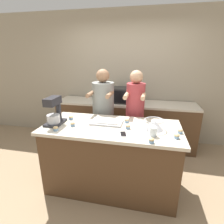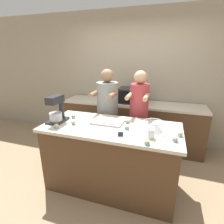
{
  "view_description": "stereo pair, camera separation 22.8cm",
  "coord_description": "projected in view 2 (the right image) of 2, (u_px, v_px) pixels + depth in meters",
  "views": [
    {
      "loc": [
        0.45,
        -2.08,
        1.84
      ],
      "look_at": [
        0.0,
        0.04,
        1.12
      ],
      "focal_mm": 28.0,
      "sensor_mm": 36.0,
      "label": 1
    },
    {
      "loc": [
        0.67,
        -2.02,
        1.84
      ],
      "look_at": [
        0.0,
        0.04,
        1.12
      ],
      "focal_mm": 28.0,
      "sensor_mm": 36.0,
      "label": 2
    }
  ],
  "objects": [
    {
      "name": "stand_mixer",
      "position": [
        57.0,
        110.0,
        2.4
      ],
      "size": [
        0.2,
        0.3,
        0.37
      ],
      "color": "#232328",
      "rests_on": "island_counter"
    },
    {
      "name": "cupcake_1",
      "position": [
        56.0,
        126.0,
        2.22
      ],
      "size": [
        0.06,
        0.06,
        0.06
      ],
      "color": "#759EC6",
      "rests_on": "island_counter"
    },
    {
      "name": "cupcake_7",
      "position": [
        127.0,
        121.0,
        2.39
      ],
      "size": [
        0.06,
        0.06,
        0.06
      ],
      "color": "#759EC6",
      "rests_on": "island_counter"
    },
    {
      "name": "cupcake_0",
      "position": [
        73.0,
        116.0,
        2.58
      ],
      "size": [
        0.06,
        0.06,
        0.06
      ],
      "color": "#759EC6",
      "rests_on": "island_counter"
    },
    {
      "name": "back_wall",
      "position": [
        136.0,
        79.0,
        3.68
      ],
      "size": [
        10.0,
        0.06,
        2.7
      ],
      "color": "gray",
      "rests_on": "ground_plane"
    },
    {
      "name": "person_left",
      "position": [
        107.0,
        115.0,
        3.01
      ],
      "size": [
        0.37,
        0.52,
        1.62
      ],
      "color": "#232328",
      "rests_on": "ground_plane"
    },
    {
      "name": "cupcake_5",
      "position": [
        73.0,
        122.0,
        2.34
      ],
      "size": [
        0.06,
        0.06,
        0.06
      ],
      "color": "#759EC6",
      "rests_on": "island_counter"
    },
    {
      "name": "cupcake_2",
      "position": [
        180.0,
        134.0,
        2.0
      ],
      "size": [
        0.06,
        0.06,
        0.06
      ],
      "color": "#759EC6",
      "rests_on": "island_counter"
    },
    {
      "name": "cupcake_6",
      "position": [
        147.0,
        142.0,
        1.81
      ],
      "size": [
        0.06,
        0.06,
        0.06
      ],
      "color": "#759EC6",
      "rests_on": "island_counter"
    },
    {
      "name": "cupcake_4",
      "position": [
        175.0,
        139.0,
        1.88
      ],
      "size": [
        0.06,
        0.06,
        0.06
      ],
      "color": "#759EC6",
      "rests_on": "island_counter"
    },
    {
      "name": "back_counter",
      "position": [
        131.0,
        124.0,
        3.65
      ],
      "size": [
        2.8,
        0.6,
        0.92
      ],
      "color": "#4C331E",
      "rests_on": "ground_plane"
    },
    {
      "name": "cupcake_3",
      "position": [
        127.0,
        127.0,
        2.18
      ],
      "size": [
        0.06,
        0.06,
        0.06
      ],
      "color": "#759EC6",
      "rests_on": "island_counter"
    },
    {
      "name": "mixing_bowl",
      "position": [
        153.0,
        126.0,
        2.12
      ],
      "size": [
        0.24,
        0.24,
        0.13
      ],
      "color": "#BCBCC1",
      "rests_on": "island_counter"
    },
    {
      "name": "drinking_glass",
      "position": [
        151.0,
        134.0,
        1.95
      ],
      "size": [
        0.08,
        0.08,
        0.11
      ],
      "color": "silver",
      "rests_on": "island_counter"
    },
    {
      "name": "island_counter",
      "position": [
        111.0,
        157.0,
        2.45
      ],
      "size": [
        1.8,
        0.83,
        0.94
      ],
      "color": "#4C331E",
      "rests_on": "ground_plane"
    },
    {
      "name": "person_right",
      "position": [
        138.0,
        117.0,
        2.85
      ],
      "size": [
        0.32,
        0.49,
        1.61
      ],
      "color": "brown",
      "rests_on": "ground_plane"
    },
    {
      "name": "microwave_oven",
      "position": [
        132.0,
        95.0,
        3.45
      ],
      "size": [
        0.52,
        0.39,
        0.29
      ],
      "color": "black",
      "rests_on": "back_counter"
    },
    {
      "name": "ground_plane",
      "position": [
        111.0,
        184.0,
        2.6
      ],
      "size": [
        16.0,
        16.0,
        0.0
      ],
      "primitive_type": "plane",
      "color": "#937A5B"
    },
    {
      "name": "cell_phone",
      "position": [
        121.0,
        135.0,
        2.04
      ],
      "size": [
        0.1,
        0.16,
        0.01
      ],
      "color": "silver",
      "rests_on": "island_counter"
    },
    {
      "name": "baking_tray",
      "position": [
        107.0,
        122.0,
        2.4
      ],
      "size": [
        0.42,
        0.27,
        0.04
      ],
      "color": "#BCBCC1",
      "rests_on": "island_counter"
    }
  ]
}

